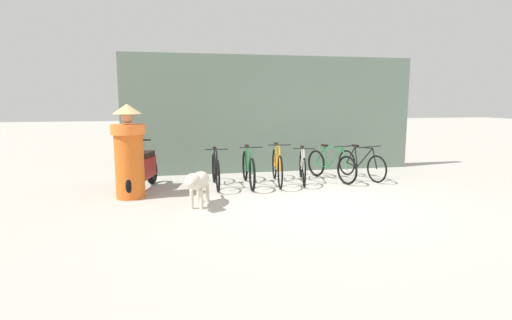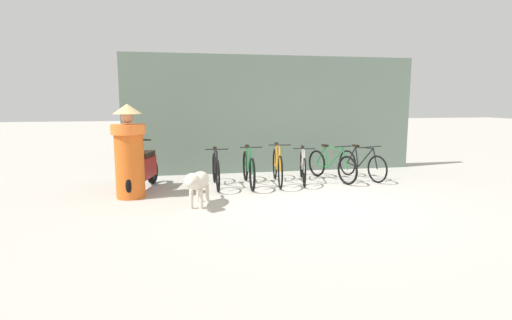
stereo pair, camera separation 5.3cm
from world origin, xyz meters
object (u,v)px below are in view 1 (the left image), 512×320
Objects in this scene: bicycle_1 at (248,169)px; stray_dog at (198,182)px; bicycle_2 at (277,167)px; bicycle_4 at (331,165)px; motorcycle at (143,170)px; bicycle_3 at (302,167)px; bicycle_5 at (361,164)px; person_in_robes at (129,151)px; bicycle_0 at (216,170)px.

bicycle_1 reaches higher than stray_dog.
bicycle_2 reaches higher than bicycle_1.
motorcycle is at bearing -103.81° from bicycle_4.
motorcycle reaches higher than stray_dog.
bicycle_2 is 1.07× the size of bicycle_3.
bicycle_4 is (1.29, 0.12, -0.04)m from bicycle_2.
bicycle_2 is 2.05m from bicycle_5.
motorcycle reaches higher than bicycle_3.
stray_dog is at bearing -40.85° from bicycle_3.
bicycle_1 is 1.94m from bicycle_4.
motorcycle is (-4.10, -0.21, 0.08)m from bicycle_4.
stray_dog is (-2.40, -1.65, 0.10)m from bicycle_3.
stray_dog is at bearing -40.36° from bicycle_2.
bicycle_5 is 1.29× the size of stray_dog.
person_in_robes is (-1.20, 0.91, 0.44)m from stray_dog.
bicycle_4 is 4.39m from person_in_robes.
stray_dog is 0.71× the size of person_in_robes.
bicycle_5 is (1.44, 0.07, -0.00)m from bicycle_3.
bicycle_1 is at bearing -69.85° from bicycle_3.
bicycle_2 is 0.60m from bicycle_3.
person_in_robes is (-3.00, -0.68, 0.50)m from bicycle_2.
bicycle_2 is at bearing 105.59° from motorcycle.
bicycle_5 is (3.39, 0.21, -0.02)m from bicycle_0.
bicycle_4 is at bearing 106.60° from motorcycle.
person_in_robes is at bearing -96.30° from bicycle_4.
bicycle_2 is at bearing 93.95° from bicycle_0.
bicycle_4 is at bearing 136.68° from stray_dog.
bicycle_5 is at bearing -157.27° from person_in_robes.
bicycle_2 reaches higher than bicycle_3.
bicycle_2 is 2.40m from stray_dog.
bicycle_3 is at bearing 95.03° from bicycle_0.
bicycle_2 is at bearing 149.20° from stray_dog.
bicycle_2 is (0.65, 0.06, 0.02)m from bicycle_1.
bicycle_1 is 1.01× the size of person_in_robes.
bicycle_0 is at bearing -146.17° from person_in_robes.
bicycle_5 is at bearing 102.15° from bicycle_2.
bicycle_0 reaches higher than bicycle_3.
bicycle_1 is at bearing 160.83° from stray_dog.
bicycle_3 is 0.94× the size of motorcycle.
bicycle_0 is at bearing -102.83° from bicycle_4.
bicycle_0 is at bearing -178.84° from stray_dog.
bicycle_0 is at bearing 104.83° from motorcycle.
bicycle_5 is at bearing 132.00° from stray_dog.
bicycle_1 is 1.06× the size of bicycle_4.
bicycle_2 is at bearing -100.81° from bicycle_5.
motorcycle is (-4.85, -0.24, 0.09)m from bicycle_5.
motorcycle is (-2.81, -0.10, 0.04)m from bicycle_2.
bicycle_0 reaches higher than stray_dog.
person_in_robes reaches higher than motorcycle.
bicycle_4 is at bearing -155.98° from person_in_robes.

